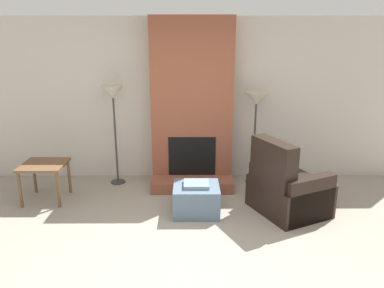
{
  "coord_description": "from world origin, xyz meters",
  "views": [
    {
      "loc": [
        -0.03,
        -3.38,
        2.37
      ],
      "look_at": [
        0.0,
        2.21,
        0.69
      ],
      "focal_mm": 35.0,
      "sensor_mm": 36.0,
      "label": 1
    }
  ],
  "objects_px": {
    "side_table": "(44,169)",
    "floor_lamp_left": "(113,97)",
    "armchair": "(285,190)",
    "ottoman": "(196,199)",
    "floor_lamp_right": "(256,103)"
  },
  "relations": [
    {
      "from": "armchair",
      "to": "floor_lamp_right",
      "type": "xyz_separation_m",
      "value": [
        -0.26,
        1.05,
        0.99
      ]
    },
    {
      "from": "floor_lamp_left",
      "to": "floor_lamp_right",
      "type": "relative_size",
      "value": 1.07
    },
    {
      "from": "armchair",
      "to": "ottoman",
      "type": "bearing_deg",
      "value": 65.35
    },
    {
      "from": "ottoman",
      "to": "floor_lamp_right",
      "type": "distance_m",
      "value": 1.8
    },
    {
      "from": "floor_lamp_right",
      "to": "ottoman",
      "type": "bearing_deg",
      "value": -131.26
    },
    {
      "from": "side_table",
      "to": "floor_lamp_left",
      "type": "distance_m",
      "value": 1.45
    },
    {
      "from": "floor_lamp_left",
      "to": "armchair",
      "type": "bearing_deg",
      "value": -23.19
    },
    {
      "from": "side_table",
      "to": "floor_lamp_left",
      "type": "height_order",
      "value": "floor_lamp_left"
    },
    {
      "from": "floor_lamp_left",
      "to": "ottoman",
      "type": "bearing_deg",
      "value": -40.3
    },
    {
      "from": "armchair",
      "to": "side_table",
      "type": "distance_m",
      "value": 3.41
    },
    {
      "from": "ottoman",
      "to": "armchair",
      "type": "distance_m",
      "value": 1.21
    },
    {
      "from": "armchair",
      "to": "side_table",
      "type": "bearing_deg",
      "value": 57.63
    },
    {
      "from": "ottoman",
      "to": "floor_lamp_left",
      "type": "xyz_separation_m",
      "value": [
        -1.26,
        1.07,
        1.2
      ]
    },
    {
      "from": "ottoman",
      "to": "floor_lamp_left",
      "type": "relative_size",
      "value": 0.39
    },
    {
      "from": "floor_lamp_right",
      "to": "floor_lamp_left",
      "type": "bearing_deg",
      "value": 180.0
    }
  ]
}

